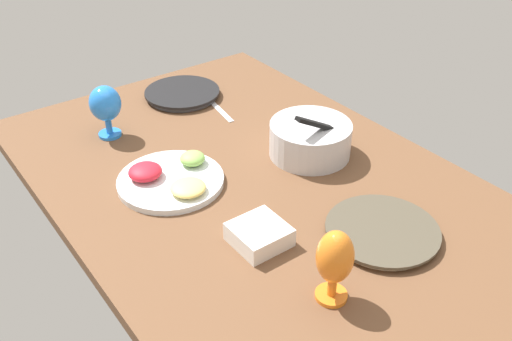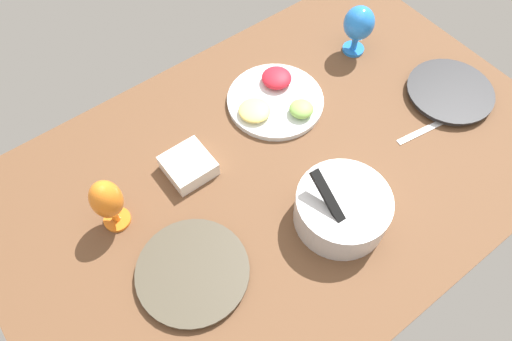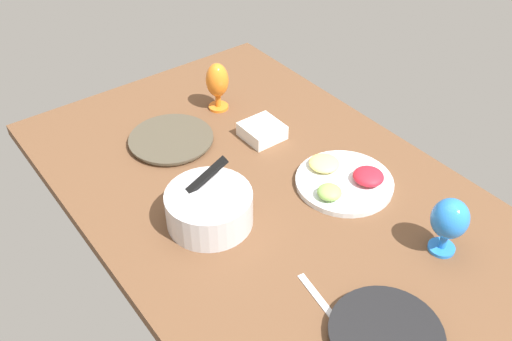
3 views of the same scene
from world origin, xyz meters
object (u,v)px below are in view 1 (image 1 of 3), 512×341
Objects in this scene: dinner_plate_right at (382,231)px; hurricane_glass_blue at (105,105)px; mixing_bowl at (310,138)px; fruit_platter at (171,178)px; square_bowl_white at (259,234)px; hurricane_glass_orange at (335,260)px; dinner_plate_left at (182,94)px.

hurricane_glass_blue reaches higher than dinner_plate_right.
fruit_platter is at bearing -105.01° from mixing_bowl.
fruit_platter is 2.37× the size of square_bowl_white.
hurricane_glass_orange reaches higher than mixing_bowl.
dinner_plate_left is at bearing 107.43° from hurricane_glass_blue.
dinner_plate_left is 1.57× the size of hurricane_glass_blue.
dinner_plate_left is 1.10× the size of mixing_bowl.
mixing_bowl reaches higher than square_bowl_white.
dinner_plate_right is 1.16× the size of mixing_bowl.
square_bowl_white is (23.47, -36.44, -2.83)cm from mixing_bowl.
square_bowl_white is at bearing -17.61° from dinner_plate_left.
hurricane_glass_blue is 0.95× the size of hurricane_glass_orange.
dinner_plate_left is 0.90× the size of fruit_platter.
dinner_plate_left is 0.95× the size of dinner_plate_right.
dinner_plate_right is 92.03cm from hurricane_glass_blue.
hurricane_glass_blue is (10.20, -32.49, 9.48)cm from dinner_plate_left.
hurricane_glass_orange is at bearing 4.30° from square_bowl_white.
mixing_bowl reaches higher than dinner_plate_right.
fruit_platter is at bearing 3.80° from hurricane_glass_blue.
dinner_plate_right is at bearing -14.87° from mixing_bowl.
mixing_bowl is 1.36× the size of hurricane_glass_orange.
dinner_plate_left is at bearing -179.57° from dinner_plate_right.
hurricane_glass_blue is 70.42cm from square_bowl_white.
mixing_bowl is 43.44cm from square_bowl_white.
mixing_bowl reaches higher than dinner_plate_left.
hurricane_glass_orange is 24.99cm from square_bowl_white.
mixing_bowl is at bearing 143.63° from hurricane_glass_orange.
dinner_plate_left is at bearing -168.84° from mixing_bowl.
dinner_plate_left reaches higher than dinner_plate_right.
hurricane_glass_orange reaches higher than fruit_platter.
hurricane_glass_blue is (-85.28, -33.20, 9.69)cm from dinner_plate_right.
dinner_plate_right is 1.65× the size of hurricane_glass_blue.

